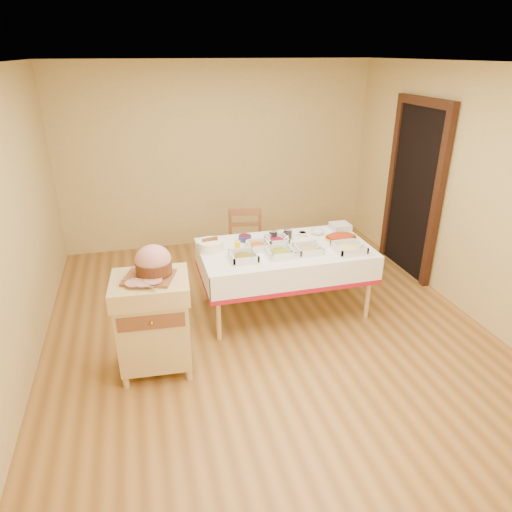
{
  "coord_description": "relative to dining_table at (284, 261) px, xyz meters",
  "views": [
    {
      "loc": [
        -1.16,
        -3.98,
        2.69
      ],
      "look_at": [
        -0.05,
        0.2,
        0.74
      ],
      "focal_mm": 32.0,
      "sensor_mm": 36.0,
      "label": 1
    }
  ],
  "objects": [
    {
      "name": "ham_on_board",
      "position": [
        -1.41,
        -0.7,
        0.45
      ],
      "size": [
        0.43,
        0.41,
        0.28
      ],
      "color": "brown",
      "rests_on": "butcher_cart"
    },
    {
      "name": "dining_table",
      "position": [
        0.0,
        0.0,
        0.0
      ],
      "size": [
        1.82,
        1.02,
        0.76
      ],
      "color": "#D4B674",
      "rests_on": "ground"
    },
    {
      "name": "dining_chair",
      "position": [
        -0.26,
        0.71,
        -0.11
      ],
      "size": [
        0.49,
        0.48,
        0.95
      ],
      "color": "brown",
      "rests_on": "ground"
    },
    {
      "name": "small_bowl_right",
      "position": [
        0.29,
        0.25,
        0.19
      ],
      "size": [
        0.1,
        0.1,
        0.05
      ],
      "color": "silver",
      "rests_on": "dining_table"
    },
    {
      "name": "doorway",
      "position": [
        1.9,
        0.6,
        0.51
      ],
      "size": [
        0.09,
        1.1,
        2.2
      ],
      "color": "black",
      "rests_on": "ground"
    },
    {
      "name": "plate_stack",
      "position": [
        0.79,
        0.33,
        0.2
      ],
      "size": [
        0.21,
        0.21,
        0.08
      ],
      "color": "silver",
      "rests_on": "dining_table"
    },
    {
      "name": "serving_dish_f",
      "position": [
        -0.05,
        0.13,
        0.2
      ],
      "size": [
        0.24,
        0.23,
        0.11
      ],
      "color": "silver",
      "rests_on": "dining_table"
    },
    {
      "name": "serving_dish_d",
      "position": [
        0.62,
        -0.28,
        0.2
      ],
      "size": [
        0.3,
        0.3,
        0.11
      ],
      "color": "silver",
      "rests_on": "dining_table"
    },
    {
      "name": "small_bowl_left",
      "position": [
        -0.79,
        0.25,
        0.19
      ],
      "size": [
        0.12,
        0.12,
        0.06
      ],
      "color": "silver",
      "rests_on": "dining_table"
    },
    {
      "name": "serving_dish_a",
      "position": [
        -0.51,
        -0.21,
        0.2
      ],
      "size": [
        0.27,
        0.26,
        0.12
      ],
      "color": "silver",
      "rests_on": "dining_table"
    },
    {
      "name": "brass_platter",
      "position": [
        0.68,
        0.06,
        0.18
      ],
      "size": [
        0.36,
        0.26,
        0.05
      ],
      "color": "gold",
      "rests_on": "dining_table"
    },
    {
      "name": "serving_dish_c",
      "position": [
        0.2,
        -0.19,
        0.2
      ],
      "size": [
        0.26,
        0.26,
        0.11
      ],
      "color": "silver",
      "rests_on": "dining_table"
    },
    {
      "name": "butcher_cart",
      "position": [
        -1.45,
        -0.73,
        -0.07
      ],
      "size": [
        0.69,
        0.59,
        0.93
      ],
      "color": "#D4B674",
      "rests_on": "ground"
    },
    {
      "name": "bowl_small_imported",
      "position": [
        0.48,
        0.27,
        0.18
      ],
      "size": [
        0.17,
        0.17,
        0.05
      ],
      "primitive_type": "imported",
      "rotation": [
        0.0,
        0.0,
        0.2
      ],
      "color": "silver",
      "rests_on": "dining_table"
    },
    {
      "name": "serving_dish_e",
      "position": [
        -0.29,
        0.04,
        0.2
      ],
      "size": [
        0.24,
        0.23,
        0.11
      ],
      "color": "silver",
      "rests_on": "dining_table"
    },
    {
      "name": "preserve_jar_right",
      "position": [
        0.11,
        0.24,
        0.22
      ],
      "size": [
        0.1,
        0.1,
        0.13
      ],
      "color": "silver",
      "rests_on": "dining_table"
    },
    {
      "name": "preserve_jar_left",
      "position": [
        -0.06,
        0.24,
        0.22
      ],
      "size": [
        0.1,
        0.1,
        0.12
      ],
      "color": "silver",
      "rests_on": "dining_table"
    },
    {
      "name": "bowl_white_imported",
      "position": [
        0.0,
        0.38,
        0.18
      ],
      "size": [
        0.16,
        0.16,
        0.03
      ],
      "primitive_type": "imported",
      "rotation": [
        0.0,
        0.0,
        0.12
      ],
      "color": "silver",
      "rests_on": "dining_table"
    },
    {
      "name": "small_bowl_mid",
      "position": [
        -0.37,
        0.29,
        0.2
      ],
      "size": [
        0.14,
        0.14,
        0.06
      ],
      "color": "navy",
      "rests_on": "dining_table"
    },
    {
      "name": "mustard_bottle",
      "position": [
        -0.53,
        -0.06,
        0.24
      ],
      "size": [
        0.06,
        0.06,
        0.18
      ],
      "color": "yellow",
      "rests_on": "dining_table"
    },
    {
      "name": "room_shell",
      "position": [
        -0.3,
        -0.3,
        0.7
      ],
      "size": [
        5.0,
        5.0,
        5.0
      ],
      "color": "#9B6930",
      "rests_on": "ground"
    },
    {
      "name": "serving_dish_b",
      "position": [
        -0.12,
        -0.2,
        0.2
      ],
      "size": [
        0.27,
        0.27,
        0.11
      ],
      "color": "silver",
      "rests_on": "dining_table"
    },
    {
      "name": "bread_basket",
      "position": [
        -0.79,
        0.14,
        0.21
      ],
      "size": [
        0.28,
        0.28,
        0.12
      ],
      "color": "white",
      "rests_on": "dining_table"
    }
  ]
}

